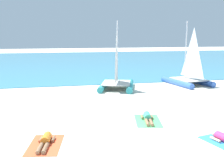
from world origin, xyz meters
The scene contains 8 objects.
ground_plane centered at (0.00, 10.00, 0.00)m, with size 120.00×120.00×0.00m, color silver.
ocean_water centered at (0.00, 31.29, 0.03)m, with size 120.00×40.00×0.05m, color teal.
sailboat_teal centered at (1.34, 9.56, 0.71)m, with size 3.36×4.21×4.79m.
sailboat_blue centered at (7.12, 9.95, 0.72)m, with size 2.93×4.04×4.85m.
towel_leftmost centered at (-3.44, 0.41, 0.01)m, with size 1.10×1.90×0.01m, color #EA5933.
sunbather_leftmost centered at (-3.42, 0.47, 0.13)m, with size 0.67×1.57×0.30m.
towel_center_left centered at (1.00, 2.17, 0.01)m, with size 1.10×1.90×0.01m, color #4CB266.
sunbather_center_left centered at (1.01, 2.24, 0.13)m, with size 0.74×1.56×0.30m.
Camera 1 is at (-3.09, -8.75, 3.78)m, focal length 43.12 mm.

